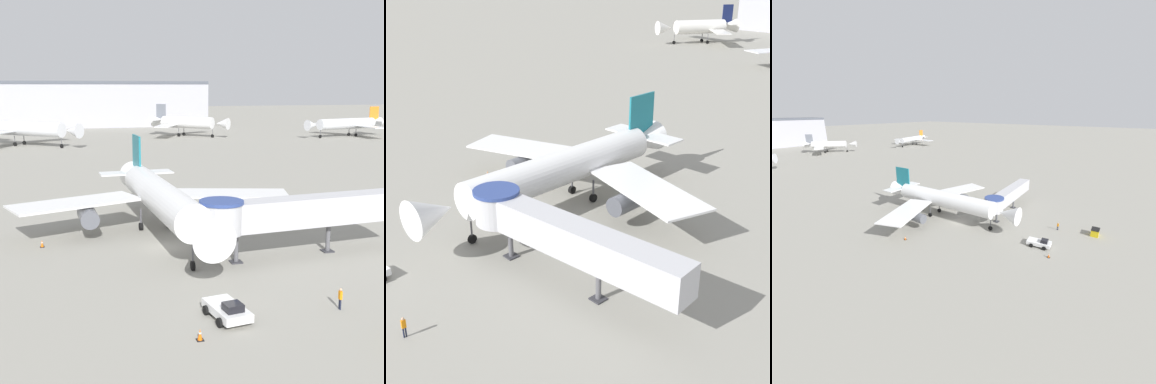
{
  "view_description": "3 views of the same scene",
  "coord_description": "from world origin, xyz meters",
  "views": [
    {
      "loc": [
        -10.42,
        -51.87,
        16.16
      ],
      "look_at": [
        2.76,
        -0.36,
        5.71
      ],
      "focal_mm": 50.0,
      "sensor_mm": 36.0,
      "label": 1
    },
    {
      "loc": [
        39.86,
        -30.59,
        24.08
      ],
      "look_at": [
        3.42,
        3.58,
        2.7
      ],
      "focal_mm": 50.0,
      "sensor_mm": 36.0,
      "label": 2
    },
    {
      "loc": [
        -40.35,
        -32.21,
        23.38
      ],
      "look_at": [
        5.04,
        2.2,
        5.3
      ],
      "focal_mm": 24.0,
      "sensor_mm": 36.0,
      "label": 3
    }
  ],
  "objects": [
    {
      "name": "traffic_cone_port_wing",
      "position": [
        -12.27,
        3.08,
        0.36
      ],
      "size": [
        0.46,
        0.46,
        0.75
      ],
      "color": "black",
      "rests_on": "ground_plane"
    },
    {
      "name": "ground_plane",
      "position": [
        0.0,
        0.0,
        0.0
      ],
      "size": [
        800.0,
        800.0,
        0.0
      ],
      "primitive_type": "plane",
      "color": "gray"
    },
    {
      "name": "jet_bridge",
      "position": [
        11.08,
        -5.94,
        4.38
      ],
      "size": [
        21.38,
        5.19,
        6.06
      ],
      "rotation": [
        0.0,
        0.0,
        0.1
      ],
      "color": "#B7B7BC",
      "rests_on": "ground_plane"
    },
    {
      "name": "pushback_tug_white",
      "position": [
        0.81,
        -18.15,
        0.69
      ],
      "size": [
        2.9,
        4.4,
        1.49
      ],
      "rotation": [
        0.0,
        0.0,
        0.15
      ],
      "color": "silver",
      "rests_on": "ground_plane"
    },
    {
      "name": "terminal_building",
      "position": [
        -12.73,
        175.0,
        9.3
      ],
      "size": [
        130.16,
        18.52,
        18.57
      ],
      "color": "#A8A8B2",
      "rests_on": "ground_plane"
    },
    {
      "name": "main_airplane",
      "position": [
        0.37,
        4.99,
        4.23
      ],
      "size": [
        32.85,
        34.01,
        10.0
      ],
      "rotation": [
        0.0,
        0.0,
        0.05
      ],
      "color": "white",
      "rests_on": "ground_plane"
    },
    {
      "name": "background_jet_black_tail",
      "position": [
        -18.51,
        104.46,
        4.8
      ],
      "size": [
        30.01,
        28.38,
        10.95
      ],
      "rotation": [
        0.0,
        0.0,
        0.85
      ],
      "color": "silver",
      "rests_on": "ground_plane"
    },
    {
      "name": "traffic_cone_apron_front",
      "position": [
        -1.94,
        -20.81,
        0.38
      ],
      "size": [
        0.48,
        0.48,
        0.79
      ],
      "color": "black",
      "rests_on": "ground_plane"
    },
    {
      "name": "ground_crew_marshaller",
      "position": [
        9.39,
        -18.62,
        0.95
      ],
      "size": [
        0.22,
        0.32,
        1.65
      ],
      "rotation": [
        0.0,
        0.0,
        4.69
      ],
      "color": "#1E2338",
      "rests_on": "ground_plane"
    },
    {
      "name": "background_jet_gray_tail",
      "position": [
        31.94,
        122.02,
        4.63
      ],
      "size": [
        25.32,
        25.71,
        10.55
      ],
      "rotation": [
        0.0,
        0.0,
        0.82
      ],
      "color": "white",
      "rests_on": "ground_plane"
    },
    {
      "name": "background_jet_orange_tail",
      "position": [
        83.91,
        107.72,
        4.29
      ],
      "size": [
        31.95,
        30.05,
        9.71
      ],
      "rotation": [
        0.0,
        0.0,
        -1.32
      ],
      "color": "silver",
      "rests_on": "ground_plane"
    }
  ]
}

